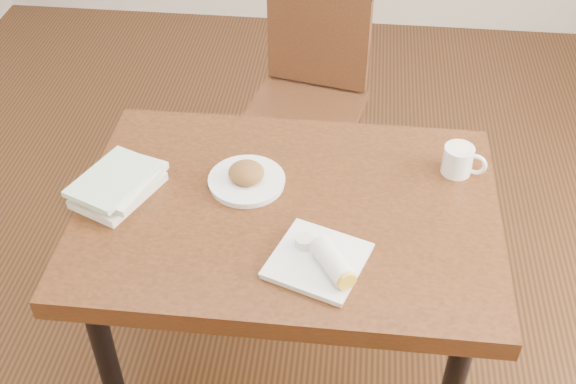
# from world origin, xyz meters

# --- Properties ---
(ground) EXTENTS (4.00, 5.00, 0.01)m
(ground) POSITION_xyz_m (0.00, 0.00, -0.01)
(ground) COLOR #472814
(ground) RESTS_ON ground
(table) EXTENTS (1.14, 0.81, 0.75)m
(table) POSITION_xyz_m (0.00, 0.00, 0.66)
(table) COLOR #5F2D16
(table) RESTS_ON ground
(chair_far) EXTENTS (0.50, 0.50, 0.95)m
(chair_far) POSITION_xyz_m (-0.02, 0.92, 0.55)
(chair_far) COLOR #4F2A16
(chair_far) RESTS_ON ground
(plate_scone) EXTENTS (0.22, 0.22, 0.07)m
(plate_scone) POSITION_xyz_m (-0.13, 0.08, 0.77)
(plate_scone) COLOR white
(plate_scone) RESTS_ON table
(coffee_mug) EXTENTS (0.12, 0.09, 0.09)m
(coffee_mug) POSITION_xyz_m (0.47, 0.20, 0.80)
(coffee_mug) COLOR white
(coffee_mug) RESTS_ON table
(plate_burrito) EXTENTS (0.28, 0.28, 0.07)m
(plate_burrito) POSITION_xyz_m (0.11, -0.22, 0.77)
(plate_burrito) COLOR white
(plate_burrito) RESTS_ON table
(book_stack) EXTENTS (0.25, 0.29, 0.06)m
(book_stack) POSITION_xyz_m (-0.47, 0.00, 0.78)
(book_stack) COLOR white
(book_stack) RESTS_ON table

